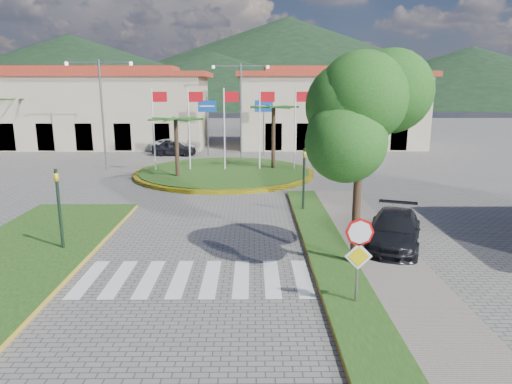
{
  "coord_description": "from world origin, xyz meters",
  "views": [
    {
      "loc": [
        1.96,
        -9.89,
        6.14
      ],
      "look_at": [
        2.12,
        8.0,
        1.97
      ],
      "focal_mm": 32.0,
      "sensor_mm": 36.0,
      "label": 1
    }
  ],
  "objects_px": {
    "roundabout_island": "(225,172)",
    "car_side_right": "(394,230)",
    "deciduous_tree": "(361,117)",
    "car_dark_a": "(174,148)",
    "white_van": "(173,145)",
    "stop_sign": "(359,248)",
    "car_dark_b": "(349,151)"
  },
  "relations": [
    {
      "from": "white_van",
      "to": "car_side_right",
      "type": "xyz_separation_m",
      "value": [
        13.15,
        -26.63,
        0.06
      ]
    },
    {
      "from": "car_dark_b",
      "to": "deciduous_tree",
      "type": "bearing_deg",
      "value": -178.61
    },
    {
      "from": "stop_sign",
      "to": "car_side_right",
      "type": "height_order",
      "value": "stop_sign"
    },
    {
      "from": "car_dark_b",
      "to": "stop_sign",
      "type": "bearing_deg",
      "value": -178.59
    },
    {
      "from": "roundabout_island",
      "to": "white_van",
      "type": "distance_m",
      "value": 12.94
    },
    {
      "from": "deciduous_tree",
      "to": "car_dark_a",
      "type": "distance_m",
      "value": 28.53
    },
    {
      "from": "roundabout_island",
      "to": "stop_sign",
      "type": "bearing_deg",
      "value": -76.27
    },
    {
      "from": "roundabout_island",
      "to": "deciduous_tree",
      "type": "height_order",
      "value": "deciduous_tree"
    },
    {
      "from": "roundabout_island",
      "to": "deciduous_tree",
      "type": "bearing_deg",
      "value": -72.09
    },
    {
      "from": "stop_sign",
      "to": "deciduous_tree",
      "type": "xyz_separation_m",
      "value": [
        0.6,
        3.04,
        3.38
      ]
    },
    {
      "from": "car_side_right",
      "to": "car_dark_b",
      "type": "bearing_deg",
      "value": 102.77
    },
    {
      "from": "stop_sign",
      "to": "car_dark_a",
      "type": "height_order",
      "value": "stop_sign"
    },
    {
      "from": "stop_sign",
      "to": "car_side_right",
      "type": "relative_size",
      "value": 0.57
    },
    {
      "from": "roundabout_island",
      "to": "car_side_right",
      "type": "distance_m",
      "value": 16.78
    },
    {
      "from": "white_van",
      "to": "car_dark_a",
      "type": "distance_m",
      "value": 2.58
    },
    {
      "from": "car_dark_b",
      "to": "car_side_right",
      "type": "xyz_separation_m",
      "value": [
        -2.99,
        -23.0,
        0.12
      ]
    },
    {
      "from": "deciduous_tree",
      "to": "car_dark_b",
      "type": "xyz_separation_m",
      "value": [
        4.99,
        25.0,
        -4.61
      ]
    },
    {
      "from": "deciduous_tree",
      "to": "car_dark_a",
      "type": "height_order",
      "value": "deciduous_tree"
    },
    {
      "from": "deciduous_tree",
      "to": "white_van",
      "type": "height_order",
      "value": "deciduous_tree"
    },
    {
      "from": "car_side_right",
      "to": "white_van",
      "type": "bearing_deg",
      "value": 136.46
    },
    {
      "from": "white_van",
      "to": "roundabout_island",
      "type": "bearing_deg",
      "value": -150.16
    },
    {
      "from": "deciduous_tree",
      "to": "stop_sign",
      "type": "bearing_deg",
      "value": -101.18
    },
    {
      "from": "car_dark_a",
      "to": "white_van",
      "type": "bearing_deg",
      "value": 17.93
    },
    {
      "from": "roundabout_island",
      "to": "car_dark_a",
      "type": "relative_size",
      "value": 3.21
    },
    {
      "from": "deciduous_tree",
      "to": "car_dark_a",
      "type": "xyz_separation_m",
      "value": [
        -10.58,
        26.11,
        -4.5
      ]
    },
    {
      "from": "car_dark_a",
      "to": "car_dark_b",
      "type": "height_order",
      "value": "car_dark_a"
    },
    {
      "from": "roundabout_island",
      "to": "car_dark_b",
      "type": "relative_size",
      "value": 3.72
    },
    {
      "from": "stop_sign",
      "to": "car_side_right",
      "type": "bearing_deg",
      "value": 62.7
    },
    {
      "from": "stop_sign",
      "to": "car_dark_b",
      "type": "height_order",
      "value": "stop_sign"
    },
    {
      "from": "stop_sign",
      "to": "deciduous_tree",
      "type": "bearing_deg",
      "value": 78.82
    },
    {
      "from": "white_van",
      "to": "car_side_right",
      "type": "bearing_deg",
      "value": -149.8
    },
    {
      "from": "roundabout_island",
      "to": "stop_sign",
      "type": "xyz_separation_m",
      "value": [
        4.9,
        -20.04,
        1.62
      ]
    }
  ]
}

